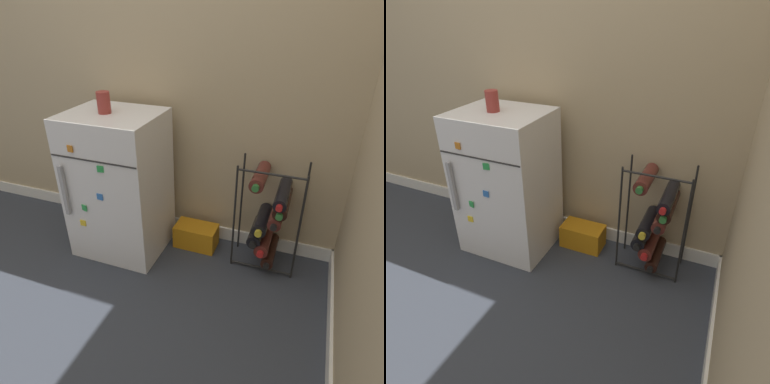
% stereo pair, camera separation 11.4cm
% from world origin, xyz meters
% --- Properties ---
extents(ground_plane, '(14.00, 14.00, 0.00)m').
position_xyz_m(ground_plane, '(0.00, 0.00, 0.00)').
color(ground_plane, '#333842').
extents(wall_back, '(6.86, 0.07, 2.50)m').
position_xyz_m(wall_back, '(0.00, 0.64, 1.24)').
color(wall_back, tan).
rests_on(wall_back, ground_plane).
extents(mini_fridge, '(0.53, 0.48, 0.89)m').
position_xyz_m(mini_fridge, '(-0.36, 0.32, 0.44)').
color(mini_fridge, white).
rests_on(mini_fridge, ground_plane).
extents(wine_rack, '(0.37, 0.33, 0.66)m').
position_xyz_m(wine_rack, '(0.53, 0.46, 0.34)').
color(wine_rack, black).
rests_on(wine_rack, ground_plane).
extents(soda_box, '(0.27, 0.15, 0.15)m').
position_xyz_m(soda_box, '(0.08, 0.47, 0.08)').
color(soda_box, orange).
rests_on(soda_box, ground_plane).
extents(fridge_top_cup, '(0.07, 0.07, 0.11)m').
position_xyz_m(fridge_top_cup, '(-0.39, 0.31, 0.94)').
color(fridge_top_cup, maroon).
rests_on(fridge_top_cup, mini_fridge).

